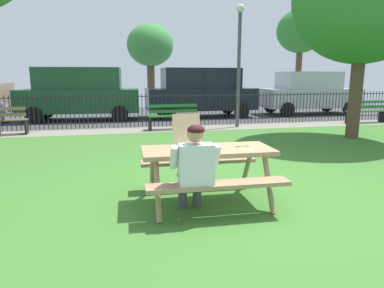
# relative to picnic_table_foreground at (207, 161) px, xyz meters

# --- Properties ---
(ground) EXTENTS (28.00, 11.36, 0.02)m
(ground) POSITION_rel_picnic_table_foreground_xyz_m (0.49, 1.82, -0.61)
(ground) COLOR #40772E
(cobblestone_walkway) EXTENTS (28.00, 1.40, 0.01)m
(cobblestone_walkway) POSITION_rel_picnic_table_foreground_xyz_m (0.49, 6.81, -0.60)
(cobblestone_walkway) COLOR gray
(street_asphalt) EXTENTS (28.00, 7.31, 0.01)m
(street_asphalt) POSITION_rel_picnic_table_foreground_xyz_m (0.49, 11.16, -0.60)
(street_asphalt) COLOR #424247
(picnic_table_foreground) EXTENTS (1.84, 1.53, 0.79)m
(picnic_table_foreground) POSITION_rel_picnic_table_foreground_xyz_m (0.00, 0.00, 0.00)
(picnic_table_foreground) COLOR #9F7F5C
(picnic_table_foreground) RESTS_ON ground
(pizza_box_open) EXTENTS (0.43, 0.48, 0.45)m
(pizza_box_open) POSITION_rel_picnic_table_foreground_xyz_m (-0.23, 0.15, 0.28)
(pizza_box_open) COLOR tan
(pizza_box_open) RESTS_ON picnic_table_foreground
(pizza_slice_on_table) EXTENTS (0.19, 0.27, 0.02)m
(pizza_slice_on_table) POSITION_rel_picnic_table_foreground_xyz_m (0.51, -0.10, 0.18)
(pizza_slice_on_table) COLOR #F4DB6B
(pizza_slice_on_table) RESTS_ON picnic_table_foreground
(adult_at_table) EXTENTS (0.62, 0.60, 1.19)m
(adult_at_table) POSITION_rel_picnic_table_foreground_xyz_m (-0.30, -0.49, 0.06)
(adult_at_table) COLOR #494949
(adult_at_table) RESTS_ON ground
(iron_fence_streetside) EXTENTS (19.04, 0.03, 1.15)m
(iron_fence_streetside) POSITION_rel_picnic_table_foreground_xyz_m (0.49, 7.51, -0.01)
(iron_fence_streetside) COLOR black
(iron_fence_streetside) RESTS_ON ground
(park_bench_center) EXTENTS (1.62, 0.55, 0.85)m
(park_bench_center) POSITION_rel_picnic_table_foreground_xyz_m (0.59, 6.67, -0.18)
(park_bench_center) COLOR #1E6423
(park_bench_center) RESTS_ON ground
(park_bench_right) EXTENTS (1.62, 0.52, 0.85)m
(park_bench_right) POSITION_rel_picnic_table_foreground_xyz_m (8.06, 6.67, -0.18)
(park_bench_right) COLOR #2B6731
(park_bench_right) RESTS_ON ground
(lamp_post_walkway) EXTENTS (0.28, 0.28, 4.07)m
(lamp_post_walkway) POSITION_rel_picnic_table_foreground_xyz_m (2.88, 6.72, 1.89)
(lamp_post_walkway) COLOR #4C4C51
(lamp_post_walkway) RESTS_ON ground
(tree_midground_left) EXTENTS (3.78, 3.78, 5.47)m
(tree_midground_left) POSITION_rel_picnic_table_foreground_xyz_m (5.39, 4.01, 3.16)
(tree_midground_left) COLOR brown
(tree_midground_left) RESTS_ON ground
(parked_car_left) EXTENTS (4.70, 2.17, 2.08)m
(parked_car_left) POSITION_rel_picnic_table_foreground_xyz_m (-2.62, 9.85, 0.50)
(parked_car_left) COLOR #1B4928
(parked_car_left) RESTS_ON ground
(parked_car_center) EXTENTS (4.62, 1.98, 2.08)m
(parked_car_center) POSITION_rel_picnic_table_foreground_xyz_m (2.32, 9.85, 0.50)
(parked_car_center) COLOR black
(parked_car_center) RESTS_ON ground
(parked_car_right) EXTENTS (4.45, 2.01, 1.94)m
(parked_car_right) POSITION_rel_picnic_table_foreground_xyz_m (7.49, 9.85, 0.41)
(parked_car_right) COLOR #B1BABF
(parked_car_right) RESTS_ON ground
(far_tree_midleft) EXTENTS (2.70, 2.70, 4.74)m
(far_tree_midleft) POSITION_rel_picnic_table_foreground_xyz_m (0.84, 16.16, 2.87)
(far_tree_midleft) COLOR brown
(far_tree_midleft) RESTS_ON ground
(far_tree_center) EXTENTS (3.04, 3.04, 5.94)m
(far_tree_center) POSITION_rel_picnic_table_foreground_xyz_m (10.45, 16.16, 3.92)
(far_tree_center) COLOR brown
(far_tree_center) RESTS_ON ground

